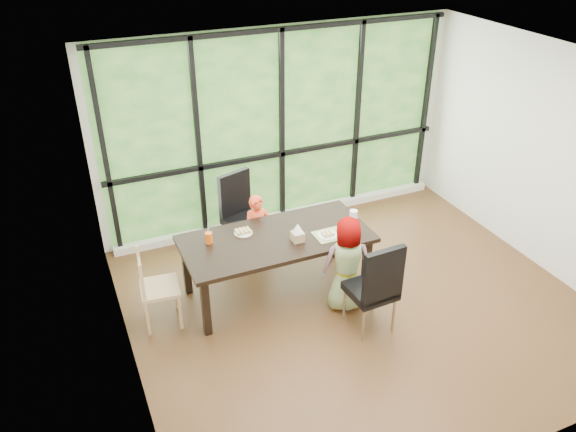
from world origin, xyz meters
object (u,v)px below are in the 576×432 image
object	(u,v)px
chair_end_beech	(160,288)
child_toddler	(258,232)
plate_near	(328,235)
green_cup	(356,230)
chair_interior_leather	(371,284)
chair_window_leather	(245,216)
plate_far	(243,233)
child_older	(349,264)
white_mug	(353,214)
tissue_box	(298,237)
dining_table	(277,265)
orange_cup	(209,238)

from	to	relation	value
chair_end_beech	child_toddler	world-z (taller)	child_toddler
child_toddler	plate_near	size ratio (longest dim) A/B	4.33
green_cup	chair_interior_leather	bearing A→B (deg)	-105.04
chair_window_leather	plate_far	world-z (taller)	chair_window_leather
child_toddler	child_older	world-z (taller)	child_older
white_mug	tissue_box	bearing A→B (deg)	-166.21
chair_interior_leather	plate_far	size ratio (longest dim) A/B	5.14
chair_window_leather	child_older	world-z (taller)	child_older
child_toddler	white_mug	world-z (taller)	child_toddler
plate_far	tissue_box	distance (m)	0.63
chair_window_leather	plate_far	size ratio (longest dim) A/B	5.14
plate_far	chair_interior_leather	bearing A→B (deg)	-49.80
chair_interior_leather	plate_far	distance (m)	1.55
dining_table	tissue_box	xyz separation A→B (m)	(0.19, -0.17, 0.43)
child_older	chair_end_beech	bearing A→B (deg)	0.78
child_toddler	plate_near	bearing A→B (deg)	-50.24
dining_table	green_cup	size ratio (longest dim) A/B	19.24
chair_end_beech	green_cup	world-z (taller)	chair_end_beech
dining_table	plate_near	xyz separation A→B (m)	(0.54, -0.20, 0.38)
child_toddler	orange_cup	distance (m)	0.90
chair_window_leather	chair_end_beech	size ratio (longest dim) A/B	1.20
child_older	orange_cup	size ratio (longest dim) A/B	8.84
child_older	orange_cup	bearing A→B (deg)	-12.25
chair_end_beech	orange_cup	world-z (taller)	chair_end_beech
dining_table	orange_cup	bearing A→B (deg)	165.92
child_older	plate_far	bearing A→B (deg)	-23.11
chair_interior_leather	tissue_box	world-z (taller)	chair_interior_leather
child_older	tissue_box	distance (m)	0.63
white_mug	orange_cup	bearing A→B (deg)	175.07
dining_table	tissue_box	distance (m)	0.50
green_cup	orange_cup	bearing A→B (deg)	162.84
orange_cup	tissue_box	size ratio (longest dim) A/B	1.00
child_older	plate_far	xyz separation A→B (m)	(-0.94, 0.77, 0.19)
plate_far	white_mug	distance (m)	1.33
chair_interior_leather	tissue_box	bearing A→B (deg)	-60.66
chair_interior_leather	green_cup	xyz separation A→B (m)	(0.17, 0.65, 0.27)
dining_table	plate_near	bearing A→B (deg)	-20.53
chair_window_leather	orange_cup	world-z (taller)	chair_window_leather
dining_table	chair_window_leather	size ratio (longest dim) A/B	1.97
chair_window_leather	tissue_box	size ratio (longest dim) A/B	8.48
chair_end_beech	plate_far	xyz separation A→B (m)	(1.03, 0.22, 0.31)
child_toddler	plate_far	world-z (taller)	child_toddler
chair_interior_leather	chair_end_beech	bearing A→B (deg)	-27.71
dining_table	chair_interior_leather	size ratio (longest dim) A/B	1.97
chair_window_leather	plate_far	distance (m)	0.80
chair_interior_leather	chair_end_beech	distance (m)	2.24
chair_interior_leather	white_mug	distance (m)	1.07
chair_interior_leather	plate_near	bearing A→B (deg)	-82.30
child_older	plate_near	size ratio (longest dim) A/B	5.04
orange_cup	plate_far	bearing A→B (deg)	5.13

